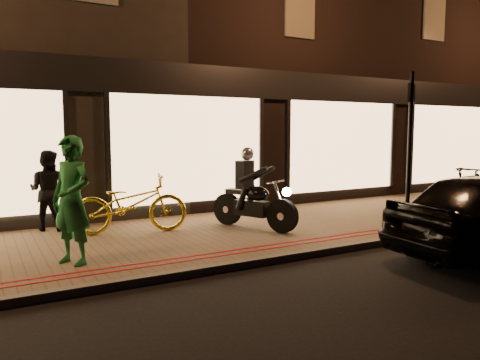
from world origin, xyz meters
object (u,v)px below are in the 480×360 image
sign_post (410,143)px  person_green (72,200)px  bicycle_gold (130,204)px  motorcycle (252,197)px

sign_post → person_green: bearing=172.2°
bicycle_gold → motorcycle: bearing=-95.8°
motorcycle → sign_post: sign_post is taller
bicycle_gold → person_green: (-1.31, -1.61, 0.37)m
bicycle_gold → person_green: size_ratio=1.13×
sign_post → bicycle_gold: bearing=152.3°
sign_post → motorcycle: bearing=145.6°
motorcycle → sign_post: bearing=-58.5°
bicycle_gold → person_green: 2.11m
motorcycle → person_green: person_green is taller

